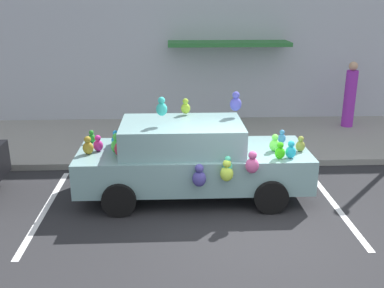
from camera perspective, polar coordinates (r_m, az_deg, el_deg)
ground_plane at (r=7.94m, az=7.14°, el=-10.94°), size 60.00×60.00×0.00m
sidewalk at (r=12.48m, az=3.42°, el=0.65°), size 24.00×4.00×0.15m
storefront_building at (r=14.03m, az=2.76°, el=15.61°), size 24.00×1.25×6.40m
parking_stripe_front at (r=9.27m, az=17.65°, el=-7.20°), size 0.12×3.60×0.01m
parking_stripe_rear at (r=9.06m, az=-18.26°, el=-7.88°), size 0.12×3.60×0.01m
plush_covered_car at (r=8.87m, az=-0.22°, el=-1.84°), size 4.55×1.99×2.10m
teddy_bear_on_sidewalk at (r=10.98m, az=-2.25°, el=0.17°), size 0.33×0.27×0.63m
pedestrian_near_shopfront at (r=14.02m, az=19.61°, el=5.80°), size 0.34×0.34×1.94m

